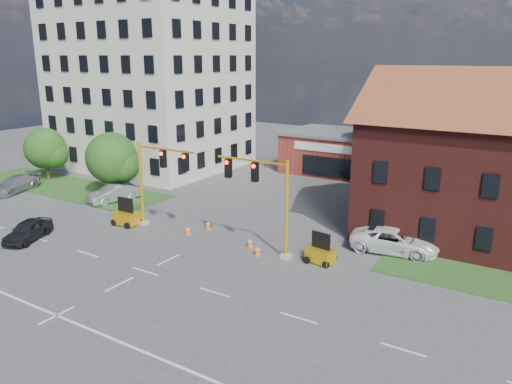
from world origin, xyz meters
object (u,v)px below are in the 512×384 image
trailer_west (126,217)px  pickup_white (394,241)px  sedan_dark (28,230)px  signal_mast_west (158,176)px  signal_mast_east (263,194)px  trailer_east (321,254)px

trailer_west → pickup_white: trailer_west is taller
pickup_white → sedan_dark: 24.31m
signal_mast_west → signal_mast_east: bearing=0.0°
trailer_west → sedan_dark: (-3.36, -5.72, 0.06)m
signal_mast_east → trailer_east: signal_mast_east is taller
trailer_west → trailer_east: 15.11m
signal_mast_east → trailer_east: bearing=8.7°
trailer_west → sedan_dark: size_ratio=0.49×
signal_mast_east → trailer_west: size_ratio=3.09×
signal_mast_west → trailer_east: signal_mast_west is taller
signal_mast_west → signal_mast_east: size_ratio=1.00×
trailer_east → sedan_dark: size_ratio=0.45×
signal_mast_east → trailer_west: (-11.34, -0.73, -3.29)m
signal_mast_west → trailer_west: 4.28m
trailer_west → trailer_east: size_ratio=1.09×
signal_mast_east → trailer_west: bearing=-176.3°
pickup_white → signal_mast_east: bearing=116.6°
pickup_white → sedan_dark: (-21.66, -11.04, -0.07)m
trailer_west → trailer_east: bearing=0.8°
signal_mast_east → trailer_east: 5.02m
trailer_west → trailer_east: (15.05, 1.30, -0.05)m
signal_mast_west → pickup_white: bearing=16.3°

